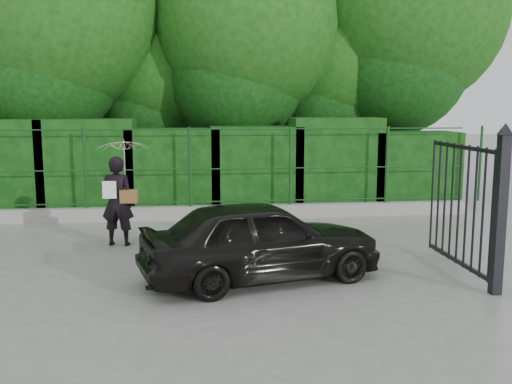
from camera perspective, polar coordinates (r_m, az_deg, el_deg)
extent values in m
plane|color=gray|center=(8.79, -9.22, -8.57)|extent=(80.00, 80.00, 0.00)
cube|color=#9E9E99|center=(13.12, -8.29, -2.10)|extent=(14.00, 0.25, 0.30)
cylinder|color=#154018|center=(13.17, -16.69, 2.28)|extent=(0.06, 0.06, 1.80)
cylinder|color=#154018|center=(12.96, -6.63, 2.49)|extent=(0.06, 0.06, 1.80)
cylinder|color=#154018|center=(13.15, 3.46, 2.63)|extent=(0.06, 0.06, 1.80)
cylinder|color=#154018|center=(13.73, 12.97, 2.68)|extent=(0.06, 0.06, 1.80)
cylinder|color=#154018|center=(14.65, 21.50, 2.66)|extent=(0.06, 0.06, 1.80)
cylinder|color=#154018|center=(13.07, -8.32, -1.02)|extent=(13.60, 0.03, 0.03)
cylinder|color=#154018|center=(12.97, -8.39, 2.24)|extent=(13.60, 0.03, 0.03)
cylinder|color=#154018|center=(12.90, -8.48, 6.22)|extent=(13.60, 0.03, 0.03)
cube|color=black|center=(14.65, -24.09, 2.24)|extent=(2.20, 1.20, 2.26)
cube|color=black|center=(14.17, -16.37, 2.45)|extent=(2.20, 1.20, 2.26)
cube|color=black|center=(13.98, -8.24, 2.14)|extent=(2.20, 1.20, 2.02)
cube|color=black|center=(14.05, -0.06, 2.36)|extent=(2.20, 1.20, 2.07)
cube|color=black|center=(14.40, 7.89, 2.85)|extent=(2.20, 1.20, 2.28)
cube|color=black|center=(15.03, 15.29, 2.18)|extent=(2.20, 1.20, 1.92)
cylinder|color=black|center=(15.96, -19.05, 7.03)|extent=(0.36, 0.36, 4.50)
sphere|color=#14470F|center=(16.13, -19.55, 16.65)|extent=(5.40, 5.40, 5.40)
cylinder|color=black|center=(16.94, -9.67, 5.33)|extent=(0.36, 0.36, 3.25)
sphere|color=#14470F|center=(16.94, -9.84, 11.93)|extent=(3.90, 3.90, 3.90)
cylinder|color=black|center=(15.96, -0.86, 7.05)|extent=(0.36, 0.36, 4.25)
sphere|color=#14470F|center=(16.09, -0.88, 16.17)|extent=(5.10, 5.10, 5.10)
cylinder|color=black|center=(17.09, 7.34, 5.83)|extent=(0.36, 0.36, 3.50)
sphere|color=#14470F|center=(17.11, 7.48, 12.87)|extent=(4.20, 4.20, 4.20)
cylinder|color=black|center=(17.27, 14.21, 7.75)|extent=(0.36, 0.36, 4.75)
sphere|color=#14470F|center=(17.47, 14.58, 17.13)|extent=(5.70, 5.70, 5.70)
cube|color=black|center=(8.42, 23.19, -2.22)|extent=(0.14, 0.14, 2.20)
cone|color=black|center=(8.29, 23.68, 5.81)|extent=(0.22, 0.22, 0.16)
cube|color=black|center=(9.62, 19.47, -6.52)|extent=(0.05, 2.00, 0.06)
cube|color=black|center=(9.32, 20.03, 4.23)|extent=(0.05, 2.00, 0.06)
cylinder|color=black|center=(8.60, 22.51, -2.30)|extent=(0.04, 0.04, 1.90)
cylinder|color=black|center=(8.82, 21.74, -2.00)|extent=(0.04, 0.04, 1.90)
cylinder|color=black|center=(9.03, 20.99, -1.71)|extent=(0.04, 0.04, 1.90)
cylinder|color=black|center=(9.25, 20.29, -1.44)|extent=(0.04, 0.04, 1.90)
cylinder|color=black|center=(9.47, 19.62, -1.18)|extent=(0.04, 0.04, 1.90)
cylinder|color=black|center=(9.69, 18.98, -0.93)|extent=(0.04, 0.04, 1.90)
cylinder|color=black|center=(9.92, 18.36, -0.69)|extent=(0.04, 0.04, 1.90)
cylinder|color=black|center=(10.14, 17.78, -0.46)|extent=(0.04, 0.04, 1.90)
cylinder|color=black|center=(10.37, 17.22, -0.24)|extent=(0.04, 0.04, 1.90)
imported|color=black|center=(10.84, -13.70, -0.87)|extent=(0.66, 0.49, 1.67)
imported|color=#F6D4D5|center=(10.78, -13.01, 2.85)|extent=(0.96, 0.98, 0.88)
cube|color=brown|center=(10.72, -12.60, -0.42)|extent=(0.32, 0.15, 0.24)
cube|color=white|center=(10.70, -14.46, 0.21)|extent=(0.25, 0.02, 0.32)
imported|color=black|center=(8.49, 0.51, -4.80)|extent=(3.84, 2.33, 1.22)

